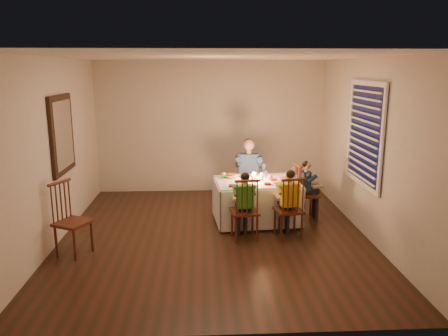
{
  "coord_description": "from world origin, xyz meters",
  "views": [
    {
      "loc": [
        -0.17,
        -6.14,
        2.44
      ],
      "look_at": [
        0.15,
        0.15,
        1.0
      ],
      "focal_mm": 35.0,
      "sensor_mm": 36.0,
      "label": 1
    }
  ],
  "objects_px": {
    "chair_near_right": "(288,237)",
    "chair_end": "(305,218)",
    "dining_table": "(256,193)",
    "chair_adult": "(248,207)",
    "chair_near_left": "(244,239)",
    "child_teal": "(305,218)",
    "chair_extra": "(75,254)",
    "child_yellow": "(288,237)",
    "serving_bowl": "(232,177)",
    "adult": "(248,207)",
    "child_green": "(244,239)"
  },
  "relations": [
    {
      "from": "dining_table",
      "to": "chair_adult",
      "type": "xyz_separation_m",
      "value": [
        -0.05,
        0.74,
        -0.49
      ]
    },
    {
      "from": "chair_near_left",
      "to": "chair_end",
      "type": "distance_m",
      "value": 1.38
    },
    {
      "from": "child_yellow",
      "to": "serving_bowl",
      "type": "distance_m",
      "value": 1.37
    },
    {
      "from": "chair_adult",
      "to": "adult",
      "type": "relative_size",
      "value": 0.75
    },
    {
      "from": "chair_adult",
      "to": "dining_table",
      "type": "bearing_deg",
      "value": -81.75
    },
    {
      "from": "chair_extra",
      "to": "child_green",
      "type": "distance_m",
      "value": 2.37
    },
    {
      "from": "child_yellow",
      "to": "chair_near_right",
      "type": "bearing_deg",
      "value": -98.74
    },
    {
      "from": "child_teal",
      "to": "adult",
      "type": "bearing_deg",
      "value": 47.11
    },
    {
      "from": "chair_end",
      "to": "child_yellow",
      "type": "height_order",
      "value": "child_yellow"
    },
    {
      "from": "chair_near_left",
      "to": "child_teal",
      "type": "relative_size",
      "value": 0.95
    },
    {
      "from": "serving_bowl",
      "to": "child_green",
      "type": "bearing_deg",
      "value": -82.96
    },
    {
      "from": "child_yellow",
      "to": "chair_near_left",
      "type": "bearing_deg",
      "value": -6.11
    },
    {
      "from": "dining_table",
      "to": "adult",
      "type": "relative_size",
      "value": 1.13
    },
    {
      "from": "child_teal",
      "to": "serving_bowl",
      "type": "xyz_separation_m",
      "value": [
        -1.21,
        0.08,
        0.71
      ]
    },
    {
      "from": "chair_near_left",
      "to": "serving_bowl",
      "type": "height_order",
      "value": "serving_bowl"
    },
    {
      "from": "dining_table",
      "to": "chair_near_right",
      "type": "xyz_separation_m",
      "value": [
        0.39,
        -0.7,
        -0.49
      ]
    },
    {
      "from": "dining_table",
      "to": "chair_extra",
      "type": "height_order",
      "value": "dining_table"
    },
    {
      "from": "chair_near_left",
      "to": "chair_near_right",
      "type": "relative_size",
      "value": 1.0
    },
    {
      "from": "chair_extra",
      "to": "child_teal",
      "type": "height_order",
      "value": "chair_extra"
    },
    {
      "from": "serving_bowl",
      "to": "chair_end",
      "type": "bearing_deg",
      "value": -3.92
    },
    {
      "from": "serving_bowl",
      "to": "dining_table",
      "type": "bearing_deg",
      "value": -26.62
    },
    {
      "from": "chair_end",
      "to": "serving_bowl",
      "type": "xyz_separation_m",
      "value": [
        -1.21,
        0.08,
        0.71
      ]
    },
    {
      "from": "chair_end",
      "to": "chair_extra",
      "type": "distance_m",
      "value": 3.65
    },
    {
      "from": "chair_end",
      "to": "serving_bowl",
      "type": "height_order",
      "value": "serving_bowl"
    },
    {
      "from": "serving_bowl",
      "to": "chair_adult",
      "type": "bearing_deg",
      "value": 59.52
    },
    {
      "from": "chair_near_left",
      "to": "chair_extra",
      "type": "xyz_separation_m",
      "value": [
        -2.33,
        -0.42,
        0.0
      ]
    },
    {
      "from": "chair_near_left",
      "to": "chair_end",
      "type": "bearing_deg",
      "value": -149.82
    },
    {
      "from": "chair_near_right",
      "to": "child_yellow",
      "type": "distance_m",
      "value": 0.0
    },
    {
      "from": "child_teal",
      "to": "child_yellow",
      "type": "bearing_deg",
      "value": 143.42
    },
    {
      "from": "child_green",
      "to": "chair_adult",
      "type": "bearing_deg",
      "value": -105.15
    },
    {
      "from": "chair_adult",
      "to": "child_green",
      "type": "bearing_deg",
      "value": -93.89
    },
    {
      "from": "adult",
      "to": "serving_bowl",
      "type": "distance_m",
      "value": 0.96
    },
    {
      "from": "chair_near_left",
      "to": "chair_end",
      "type": "height_order",
      "value": "same"
    },
    {
      "from": "chair_end",
      "to": "serving_bowl",
      "type": "relative_size",
      "value": 4.37
    },
    {
      "from": "chair_near_right",
      "to": "child_yellow",
      "type": "relative_size",
      "value": 0.91
    },
    {
      "from": "dining_table",
      "to": "child_teal",
      "type": "distance_m",
      "value": 0.98
    },
    {
      "from": "chair_near_left",
      "to": "chair_extra",
      "type": "height_order",
      "value": "chair_extra"
    },
    {
      "from": "adult",
      "to": "child_teal",
      "type": "xyz_separation_m",
      "value": [
        0.89,
        -0.64,
        0.0
      ]
    },
    {
      "from": "chair_near_right",
      "to": "child_green",
      "type": "bearing_deg",
      "value": -6.11
    },
    {
      "from": "adult",
      "to": "child_green",
      "type": "distance_m",
      "value": 1.49
    },
    {
      "from": "dining_table",
      "to": "chair_near_left",
      "type": "relative_size",
      "value": 1.5
    },
    {
      "from": "serving_bowl",
      "to": "chair_near_right",
      "type": "bearing_deg",
      "value": -49.26
    },
    {
      "from": "chair_adult",
      "to": "chair_near_left",
      "type": "xyz_separation_m",
      "value": [
        -0.21,
        -1.47,
        0.0
      ]
    },
    {
      "from": "chair_adult",
      "to": "child_teal",
      "type": "xyz_separation_m",
      "value": [
        0.89,
        -0.64,
        0.0
      ]
    },
    {
      "from": "chair_end",
      "to": "child_teal",
      "type": "bearing_deg",
      "value": -0.0
    },
    {
      "from": "chair_near_right",
      "to": "chair_end",
      "type": "height_order",
      "value": "same"
    },
    {
      "from": "chair_end",
      "to": "child_teal",
      "type": "distance_m",
      "value": 0.0
    },
    {
      "from": "chair_near_right",
      "to": "chair_adult",
      "type": "bearing_deg",
      "value": -81.89
    },
    {
      "from": "chair_extra",
      "to": "chair_adult",
      "type": "bearing_deg",
      "value": -26.69
    },
    {
      "from": "adult",
      "to": "child_yellow",
      "type": "relative_size",
      "value": 1.21
    }
  ]
}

